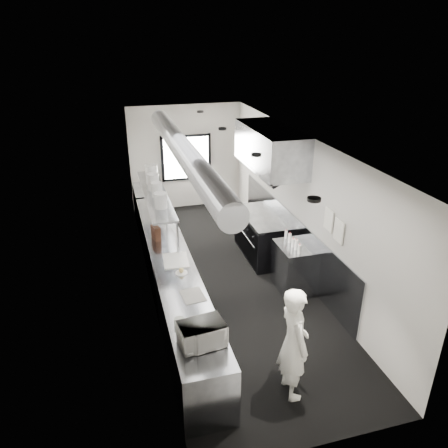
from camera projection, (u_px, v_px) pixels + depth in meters
floor at (226, 277)px, 8.66m from camera, size 3.00×8.00×0.01m
ceiling at (226, 139)px, 7.51m from camera, size 3.00×8.00×0.01m
wall_back at (186, 157)px, 11.60m from camera, size 3.00×0.02×2.80m
wall_front at (328, 354)px, 4.57m from camera, size 3.00×0.02×2.80m
wall_left at (146, 222)px, 7.72m from camera, size 0.02×8.00×2.80m
wall_right at (300, 205)px, 8.45m from camera, size 0.02×8.00×2.80m
wall_cladding at (290, 238)px, 9.06m from camera, size 0.03×5.50×1.10m
hvac_duct at (183, 150)px, 7.79m from camera, size 0.40×6.40×0.40m
service_window at (186, 158)px, 11.57m from camera, size 1.36×0.05×1.25m
exhaust_hood at (270, 148)px, 8.56m from camera, size 0.81×2.20×0.88m
prep_counter at (172, 279)px, 7.76m from camera, size 0.70×6.00×0.90m
pass_shelf at (156, 194)px, 8.62m from camera, size 0.45×3.00×0.68m
range at (263, 236)px, 9.33m from camera, size 0.88×1.60×0.94m
bottle_station at (295, 267)px, 8.14m from camera, size 0.65×0.80×0.90m
far_work_table at (149, 205)px, 11.01m from camera, size 0.70×1.20×0.90m
notice_sheet_a at (329, 220)px, 7.30m from camera, size 0.02×0.28×0.38m
notice_sheet_b at (339, 231)px, 7.02m from camera, size 0.02×0.28×0.38m
line_cook at (293, 343)px, 5.61m from camera, size 0.39×0.60×1.64m
microwave at (202, 334)px, 5.41m from camera, size 0.57×0.46×0.31m
deli_tub_a at (179, 322)px, 5.81m from camera, size 0.15×0.15×0.10m
deli_tub_b at (187, 329)px, 5.66m from camera, size 0.17×0.17×0.11m
newspaper at (193, 295)px, 6.46m from camera, size 0.36×0.43×0.01m
small_plate at (181, 273)px, 7.05m from camera, size 0.27×0.27×0.02m
pastry at (181, 270)px, 7.03m from camera, size 0.08×0.08×0.08m
cutting_board at (176, 260)px, 7.44m from camera, size 0.46×0.59×0.02m
knife_block at (156, 233)px, 8.15m from camera, size 0.17×0.26×0.27m
plate_stack_a at (161, 200)px, 7.83m from camera, size 0.28×0.28×0.28m
plate_stack_b at (157, 189)px, 8.36m from camera, size 0.24×0.24×0.28m
plate_stack_c at (153, 182)px, 8.69m from camera, size 0.30×0.30×0.34m
plate_stack_d at (152, 174)px, 9.05m from camera, size 0.29×0.29×0.40m
squeeze_bottle_a at (299, 249)px, 7.64m from camera, size 0.07×0.07×0.18m
squeeze_bottle_b at (296, 245)px, 7.77m from camera, size 0.07×0.07×0.20m
squeeze_bottle_c at (293, 243)px, 7.88m from camera, size 0.07×0.07×0.17m
squeeze_bottle_d at (290, 238)px, 8.04m from camera, size 0.07×0.07×0.19m
squeeze_bottle_e at (286, 235)px, 8.20m from camera, size 0.07×0.07×0.16m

